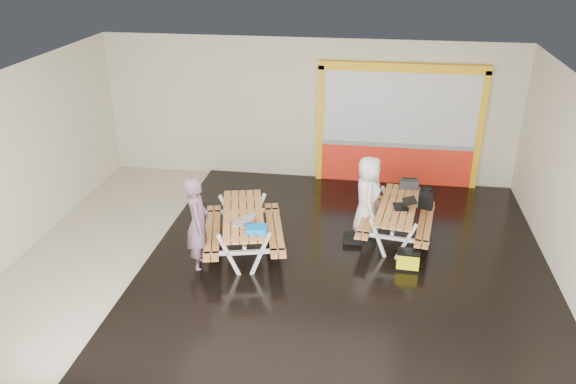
% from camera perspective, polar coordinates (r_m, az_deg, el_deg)
% --- Properties ---
extents(room, '(10.02, 8.02, 3.52)m').
position_cam_1_polar(room, '(10.25, -0.76, 1.72)').
color(room, beige).
rests_on(room, ground).
extents(deck, '(7.50, 7.98, 0.05)m').
position_cam_1_polar(deck, '(10.94, 5.82, -7.02)').
color(deck, black).
rests_on(deck, room).
extents(kiosk, '(3.88, 0.16, 3.00)m').
position_cam_1_polar(kiosk, '(13.94, 10.95, 6.25)').
color(kiosk, red).
rests_on(kiosk, room).
extents(picnic_table_left, '(1.94, 2.45, 0.87)m').
position_cam_1_polar(picnic_table_left, '(10.94, -4.47, -3.13)').
color(picnic_table_left, '#CF8440').
rests_on(picnic_table_left, deck).
extents(picnic_table_right, '(1.63, 2.18, 0.81)m').
position_cam_1_polar(picnic_table_right, '(11.57, 10.86, -2.12)').
color(picnic_table_right, '#CF8440').
rests_on(picnic_table_right, deck).
extents(person_left, '(0.61, 0.77, 1.86)m').
position_cam_1_polar(person_left, '(10.49, -8.96, -3.15)').
color(person_left, '#6E4E62').
rests_on(person_left, deck).
extents(person_right, '(0.61, 0.88, 1.71)m').
position_cam_1_polar(person_right, '(11.64, 7.97, -0.47)').
color(person_right, white).
rests_on(person_right, deck).
extents(laptop_left, '(0.40, 0.37, 0.16)m').
position_cam_1_polar(laptop_left, '(10.48, -4.41, -2.87)').
color(laptop_left, silver).
rests_on(laptop_left, picnic_table_left).
extents(laptop_right, '(0.46, 0.42, 0.18)m').
position_cam_1_polar(laptop_right, '(11.39, 11.48, -1.24)').
color(laptop_right, black).
rests_on(laptop_right, picnic_table_right).
extents(blue_pouch, '(0.40, 0.31, 0.11)m').
position_cam_1_polar(blue_pouch, '(10.18, -3.15, -3.71)').
color(blue_pouch, blue).
rests_on(blue_pouch, picnic_table_left).
extents(toolbox, '(0.40, 0.21, 0.23)m').
position_cam_1_polar(toolbox, '(12.26, 11.96, 0.81)').
color(toolbox, black).
rests_on(toolbox, picnic_table_right).
extents(backpack, '(0.32, 0.25, 0.47)m').
position_cam_1_polar(backpack, '(12.07, 13.64, -0.60)').
color(backpack, black).
rests_on(backpack, picnic_table_right).
extents(dark_case, '(0.39, 0.30, 0.14)m').
position_cam_1_polar(dark_case, '(11.56, 6.47, -4.61)').
color(dark_case, black).
rests_on(dark_case, deck).
extents(fluke_bag, '(0.44, 0.29, 0.37)m').
position_cam_1_polar(fluke_bag, '(10.80, 11.87, -6.68)').
color(fluke_bag, black).
rests_on(fluke_bag, deck).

